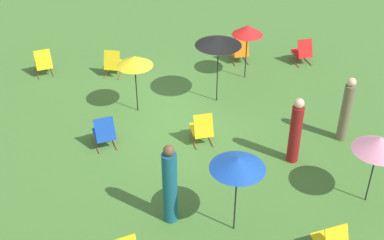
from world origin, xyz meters
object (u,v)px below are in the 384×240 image
deckchair_3 (240,51)px  person_1 (295,131)px  deckchair_2 (114,64)px  person_0 (170,186)px  deckchair_9 (202,129)px  umbrella_2 (379,144)px  umbrella_4 (134,61)px  deckchair_4 (302,52)px  umbrella_0 (218,41)px  deckchair_10 (104,133)px  umbrella_3 (238,163)px  deckchair_0 (43,63)px  person_2 (346,110)px  umbrella_1 (248,30)px

deckchair_3 → person_1: person_1 is taller
deckchair_2 → person_0: 6.62m
deckchair_2 → deckchair_9: same height
umbrella_2 → umbrella_4: bearing=-42.0°
deckchair_3 → person_0: person_0 is taller
deckchair_4 → person_0: size_ratio=0.44×
umbrella_4 → person_1: size_ratio=0.96×
deckchair_4 → umbrella_0: (3.11, 1.97, 1.48)m
deckchair_4 → umbrella_2: bearing=76.5°
deckchair_10 → umbrella_3: bearing=115.6°
person_0 → umbrella_4: bearing=12.3°
person_1 → person_0: bearing=-157.7°
person_1 → deckchair_9: bearing=147.4°
deckchair_0 → umbrella_0: bearing=140.3°
umbrella_0 → deckchair_0: bearing=-24.3°
person_0 → person_2: 5.12m
deckchair_2 → person_1: size_ratio=0.50×
deckchair_10 → umbrella_0: bearing=-164.0°
deckchair_4 → umbrella_1: size_ratio=0.49×
deckchair_4 → umbrella_2: umbrella_2 is taller
umbrella_0 → umbrella_4: (2.25, 0.24, -0.34)m
deckchair_9 → umbrella_1: bearing=-125.9°
umbrella_1 → person_2: person_2 is taller
deckchair_9 → deckchair_4: bearing=-140.7°
deckchair_10 → person_0: (-1.37, 2.80, 0.53)m
umbrella_0 → umbrella_1: bearing=-131.4°
deckchair_2 → person_2: person_2 is taller
umbrella_0 → umbrella_4: umbrella_0 is taller
umbrella_1 → person_0: person_0 is taller
deckchair_4 → person_2: size_ratio=0.48×
deckchair_9 → person_0: person_0 is taller
deckchair_2 → umbrella_0: 3.78m
deckchair_0 → person_0: bearing=100.2°
umbrella_1 → person_0: size_ratio=0.91×
person_0 → person_1: 3.47m
deckchair_2 → person_1: person_1 is taller
umbrella_1 → umbrella_3: (1.59, 6.23, 0.13)m
deckchair_10 → umbrella_1: size_ratio=0.50×
deckchair_9 → umbrella_4: size_ratio=0.50×
deckchair_2 → deckchair_10: 3.71m
umbrella_1 → umbrella_2: bearing=103.9°
umbrella_1 → umbrella_3: bearing=75.7°
umbrella_3 → deckchair_10: bearing=-51.1°
deckchair_3 → umbrella_0: umbrella_0 is taller
deckchair_9 → umbrella_4: umbrella_4 is taller
deckchair_3 → person_2: bearing=104.9°
umbrella_4 → person_0: bearing=96.7°
person_2 → umbrella_1: bearing=159.1°
deckchair_3 → deckchair_4: same height
deckchair_3 → umbrella_1: size_ratio=0.49×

